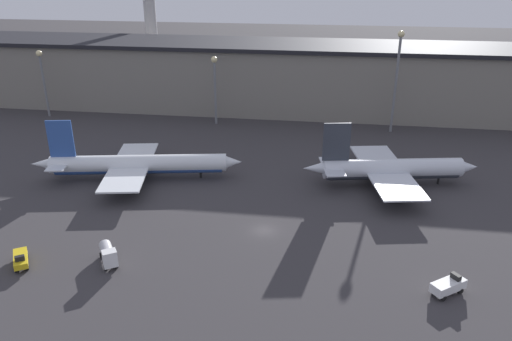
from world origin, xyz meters
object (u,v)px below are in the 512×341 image
at_px(airplane_1, 390,169).
at_px(service_vehicle_0, 21,259).
at_px(airplane_0, 137,164).
at_px(control_tower, 149,4).
at_px(service_vehicle_2, 108,254).
at_px(service_vehicle_1, 448,286).

bearing_deg(airplane_1, service_vehicle_0, -157.52).
height_order(airplane_0, service_vehicle_0, airplane_0).
xyz_separation_m(airplane_1, service_vehicle_0, (-61.01, -39.93, -2.50)).
height_order(airplane_1, control_tower, control_tower).
height_order(airplane_0, airplane_1, airplane_1).
height_order(service_vehicle_2, control_tower, control_tower).
height_order(service_vehicle_0, control_tower, control_tower).
xyz_separation_m(service_vehicle_0, control_tower, (-20.26, 124.48, 28.05)).
distance_m(service_vehicle_0, service_vehicle_2, 13.84).
xyz_separation_m(airplane_0, service_vehicle_2, (7.37, -32.52, -1.70)).
height_order(service_vehicle_1, control_tower, control_tower).
bearing_deg(service_vehicle_2, service_vehicle_0, -112.33).
distance_m(airplane_0, service_vehicle_1, 68.07).
bearing_deg(service_vehicle_0, service_vehicle_1, 59.16).
xyz_separation_m(service_vehicle_2, control_tower, (-33.85, 121.90, 27.46)).
relative_size(airplane_1, control_tower, 0.74).
distance_m(airplane_1, service_vehicle_1, 38.04).
bearing_deg(airplane_0, service_vehicle_2, -87.94).
distance_m(airplane_1, service_vehicle_2, 60.40).
xyz_separation_m(airplane_0, airplane_1, (54.80, 4.84, 0.22)).
relative_size(airplane_0, service_vehicle_1, 8.12).
relative_size(service_vehicle_0, service_vehicle_1, 1.01).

